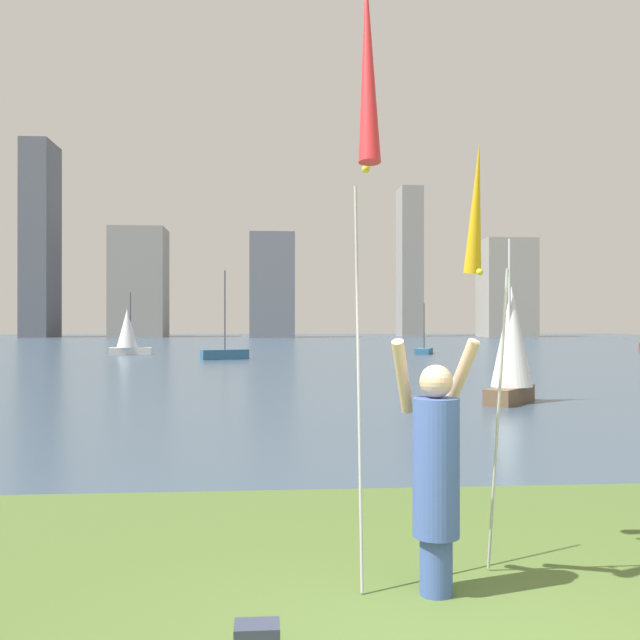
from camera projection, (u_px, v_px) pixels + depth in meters
name	position (u px, v px, depth m)	size (l,w,h in m)	color
ground	(280.00, 350.00, 54.97)	(120.00, 138.00, 0.12)	#4C662D
person	(436.00, 468.00, 5.52)	(0.72, 0.53, 1.96)	#3F59A5
kite_flag_left	(367.00, 77.00, 5.25)	(0.16, 0.89, 4.73)	#B2B2B7
kite_flag_right	(477.00, 217.00, 6.37)	(0.16, 1.03, 3.67)	#B2B2B7
bag	(257.00, 640.00, 4.50)	(0.28, 0.21, 0.20)	#33384C
sailboat_0	(424.00, 351.00, 46.81)	(1.76, 2.97, 3.28)	#2D6084
sailboat_2	(511.00, 346.00, 18.63)	(1.83, 2.09, 4.22)	brown
sailboat_3	(128.00, 333.00, 46.08)	(2.72, 1.48, 3.97)	silver
sailboat_4	(225.00, 353.00, 39.92)	(2.70, 1.54, 4.93)	#2D6084
skyline_tower_0	(41.00, 240.00, 98.53)	(3.67, 7.43, 26.50)	#565B66
skyline_tower_1	(139.00, 283.00, 99.27)	(7.34, 7.07, 14.90)	gray
skyline_tower_2	(272.00, 285.00, 96.65)	(5.92, 5.63, 13.89)	slate
skyline_tower_3	(410.00, 262.00, 103.65)	(3.10, 4.88, 21.28)	gray
skyline_tower_4	(507.00, 288.00, 100.61)	(7.01, 6.25, 13.52)	gray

